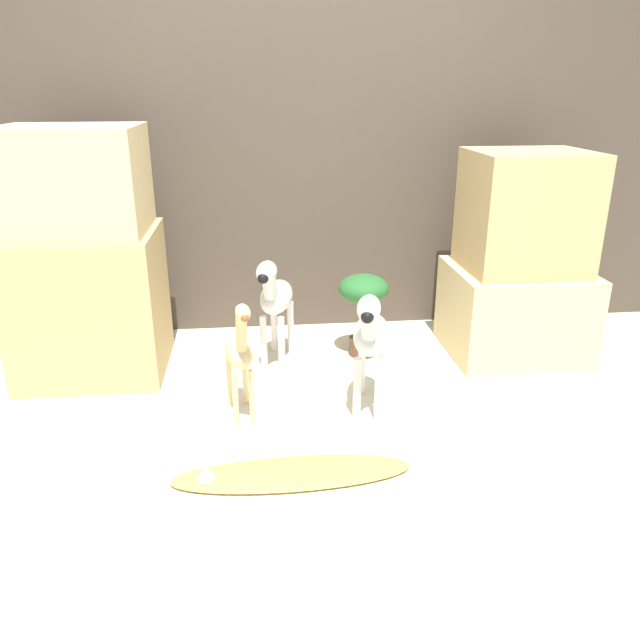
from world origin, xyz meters
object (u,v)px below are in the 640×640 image
Objects in this scene: zebra_left at (275,297)px; giraffe_figurine at (239,351)px; zebra_right at (370,335)px; potted_palm_front at (363,299)px; surfboard at (289,473)px.

zebra_left is 0.64m from giraffe_figurine.
zebra_right is 1.33× the size of potted_palm_front.
potted_palm_front is (0.09, 0.69, -0.05)m from zebra_right.
zebra_right reaches higher than potted_palm_front.
giraffe_figurine is at bearing 179.45° from zebra_right.
zebra_right is 0.69m from potted_palm_front.
giraffe_figurine is at bearing 110.62° from surfboard.
zebra_left reaches higher than potted_palm_front.
surfboard is at bearing -113.01° from potted_palm_front.
giraffe_figurine reaches higher than potted_palm_front.
zebra_right is at bearing -97.09° from potted_palm_front.
surfboard is (0.20, -0.52, -0.33)m from giraffe_figurine.
giraffe_figurine is 0.64× the size of surfboard.
giraffe_figurine is (-0.19, -0.61, -0.06)m from zebra_left.
zebra_right is 0.66× the size of surfboard.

